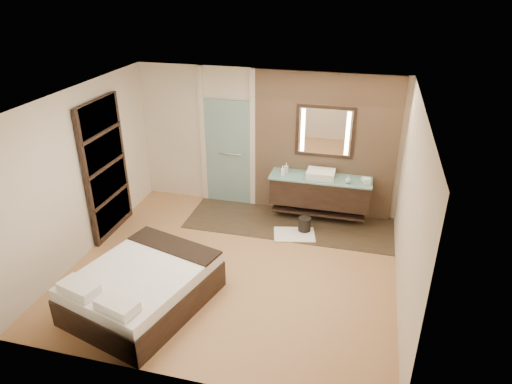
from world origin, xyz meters
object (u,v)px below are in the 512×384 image
(vanity, at_px, (320,191))
(mirror_unit, at_px, (325,132))
(bed, at_px, (143,287))
(waste_bin, at_px, (304,225))

(vanity, bearing_deg, mirror_unit, 90.00)
(bed, xyz_separation_m, waste_bin, (1.88, 2.54, -0.16))
(waste_bin, bearing_deg, bed, -126.58)
(mirror_unit, height_order, waste_bin, mirror_unit)
(bed, height_order, waste_bin, bed)
(vanity, distance_m, bed, 3.71)
(vanity, relative_size, waste_bin, 6.58)
(mirror_unit, relative_size, waste_bin, 3.77)
(vanity, height_order, mirror_unit, mirror_unit)
(bed, distance_m, waste_bin, 3.16)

